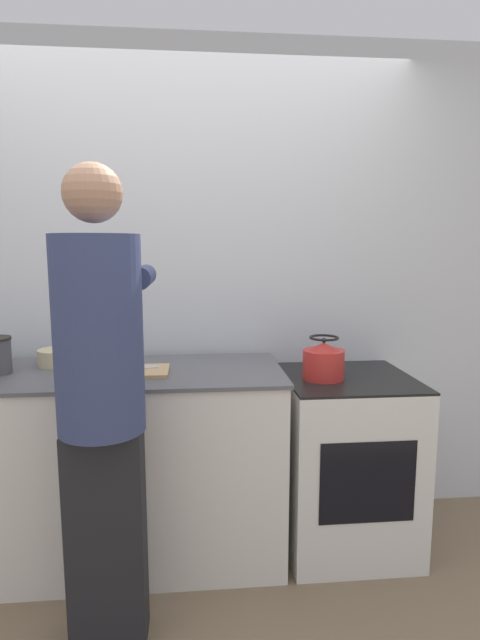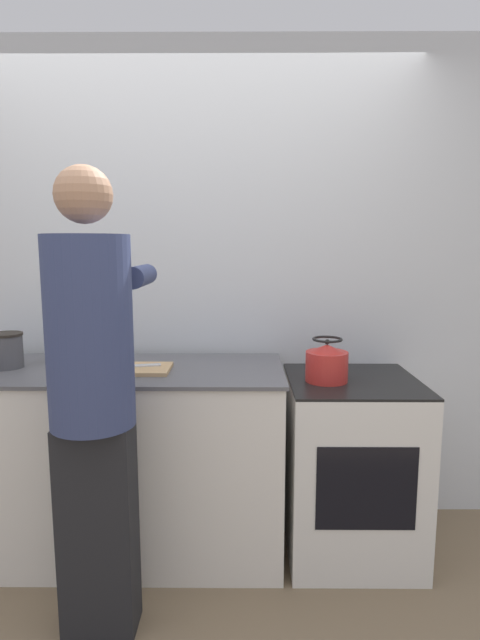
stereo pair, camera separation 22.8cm
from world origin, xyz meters
name	(u,v)px [view 2 (the right image)]	position (x,y,z in m)	size (l,w,h in m)	color
ground_plane	(172,588)	(0.00, 0.00, 0.00)	(12.00, 12.00, 0.00)	#7A664C
wall_back	(186,287)	(0.00, 0.71, 1.30)	(8.00, 0.05, 2.60)	silver
counter	(113,459)	(-0.33, 0.32, 0.47)	(1.69, 0.66, 0.94)	silver
oven	(350,465)	(0.85, 0.32, 0.44)	(0.63, 0.64, 0.88)	silver
person	(93,389)	(-0.25, -0.22, 0.99)	(0.36, 0.60, 1.81)	black
cutting_board	(129,369)	(-0.22, 0.26, 0.95)	(0.39, 0.23, 0.02)	tan
knife	(138,366)	(-0.18, 0.28, 0.96)	(0.20, 0.07, 0.01)	silver
kettle	(327,363)	(0.72, 0.29, 0.97)	(0.20, 0.20, 0.21)	red
bowl_prep	(68,353)	(-0.58, 0.46, 0.98)	(0.19, 0.19, 0.08)	#C6B789
canister_jar	(7,350)	(-0.83, 0.32, 1.02)	(0.16, 0.16, 0.17)	#4C4C51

